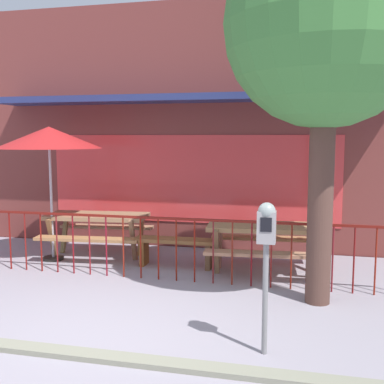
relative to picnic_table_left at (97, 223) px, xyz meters
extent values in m
plane|color=gray|center=(1.48, -3.27, -0.61)|extent=(40.00, 40.00, 0.00)
cube|color=#3A1718|center=(1.48, 1.31, -0.61)|extent=(8.72, 0.54, 0.01)
cube|color=brown|center=(1.48, 1.31, 1.75)|extent=(8.72, 0.50, 4.71)
cube|color=#D83838|center=(1.48, 1.05, 0.74)|extent=(5.67, 0.02, 1.70)
cube|color=navy|center=(1.48, 0.67, 2.25)|extent=(7.41, 0.79, 0.12)
cube|color=maroon|center=(1.48, -1.07, 0.34)|extent=(7.32, 0.04, 0.04)
cylinder|color=maroon|center=(-1.05, -1.07, -0.14)|extent=(0.02, 0.02, 0.95)
cylinder|color=maroon|center=(-0.77, -1.07, -0.14)|extent=(0.02, 0.02, 0.95)
cylinder|color=maroon|center=(-0.49, -1.07, -0.14)|extent=(0.02, 0.02, 0.95)
cylinder|color=maroon|center=(-0.21, -1.07, -0.14)|extent=(0.02, 0.02, 0.95)
cylinder|color=maroon|center=(0.08, -1.07, -0.14)|extent=(0.02, 0.02, 0.95)
cylinder|color=maroon|center=(0.36, -1.07, -0.14)|extent=(0.02, 0.02, 0.95)
cylinder|color=maroon|center=(0.64, -1.07, -0.14)|extent=(0.02, 0.02, 0.95)
cylinder|color=maroon|center=(0.92, -1.07, -0.14)|extent=(0.02, 0.02, 0.95)
cylinder|color=maroon|center=(1.20, -1.07, -0.14)|extent=(0.02, 0.02, 0.95)
cylinder|color=maroon|center=(1.48, -1.07, -0.14)|extent=(0.02, 0.02, 0.95)
cylinder|color=maroon|center=(1.77, -1.07, -0.14)|extent=(0.02, 0.02, 0.95)
cylinder|color=maroon|center=(2.05, -1.07, -0.14)|extent=(0.02, 0.02, 0.95)
cylinder|color=maroon|center=(2.33, -1.07, -0.14)|extent=(0.02, 0.02, 0.95)
cylinder|color=maroon|center=(2.61, -1.07, -0.14)|extent=(0.02, 0.02, 0.95)
cylinder|color=maroon|center=(2.89, -1.07, -0.14)|extent=(0.02, 0.02, 0.95)
cylinder|color=maroon|center=(3.17, -1.07, -0.14)|extent=(0.02, 0.02, 0.95)
cylinder|color=maroon|center=(3.45, -1.07, -0.14)|extent=(0.02, 0.02, 0.95)
cylinder|color=maroon|center=(3.74, -1.07, -0.14)|extent=(0.02, 0.02, 0.95)
cylinder|color=maroon|center=(4.02, -1.07, -0.14)|extent=(0.02, 0.02, 0.95)
cylinder|color=maroon|center=(4.30, -1.07, -0.14)|extent=(0.02, 0.02, 0.95)
cylinder|color=maroon|center=(4.58, -1.07, -0.14)|extent=(0.02, 0.02, 0.95)
cube|color=#946E4D|center=(0.00, 0.00, 0.13)|extent=(1.86, 0.93, 0.07)
cube|color=#A37145|center=(0.05, -0.55, -0.17)|extent=(1.82, 0.43, 0.05)
cube|color=#9B7455|center=(-0.05, 0.55, -0.17)|extent=(1.82, 0.43, 0.05)
cube|color=brown|center=(-0.71, -0.35, -0.24)|extent=(0.10, 0.35, 0.78)
cube|color=olive|center=(-0.76, 0.21, -0.24)|extent=(0.10, 0.35, 0.78)
cube|color=#875E43|center=(0.76, -0.21, -0.24)|extent=(0.10, 0.35, 0.78)
cube|color=brown|center=(0.71, 0.35, -0.24)|extent=(0.10, 0.35, 0.78)
cube|color=#A1794E|center=(3.02, -0.34, 0.13)|extent=(1.85, 0.89, 0.07)
cube|color=#A36E52|center=(3.07, -0.89, -0.17)|extent=(1.81, 0.39, 0.05)
cube|color=#A16F43|center=(2.98, 0.21, -0.17)|extent=(1.81, 0.39, 0.05)
cube|color=brown|center=(2.31, -0.68, -0.24)|extent=(0.10, 0.35, 0.78)
cube|color=#8E5A48|center=(2.27, -0.12, -0.24)|extent=(0.10, 0.35, 0.78)
cube|color=#7D6149|center=(3.78, -0.56, -0.24)|extent=(0.10, 0.35, 0.78)
cube|color=#8F6244|center=(3.74, -0.01, -0.24)|extent=(0.10, 0.35, 0.78)
cylinder|color=black|center=(-0.67, -0.39, -0.59)|extent=(0.36, 0.36, 0.05)
cylinder|color=#B2B0BB|center=(-0.67, -0.39, 0.53)|extent=(0.04, 0.04, 2.29)
cone|color=red|center=(-0.67, -0.39, 1.54)|extent=(1.79, 1.79, 0.37)
cube|color=brown|center=(1.57, -0.34, -0.16)|extent=(1.40, 0.34, 0.06)
cube|color=brown|center=(1.01, -0.35, -0.39)|extent=(0.08, 0.29, 0.45)
cube|color=brown|center=(2.13, -0.33, -0.39)|extent=(0.08, 0.29, 0.45)
cylinder|color=gray|center=(3.23, -3.16, -0.04)|extent=(0.06, 0.06, 1.13)
cube|color=gray|center=(3.23, -3.16, 0.68)|extent=(0.18, 0.14, 0.31)
sphere|color=gray|center=(3.23, -3.16, 0.84)|extent=(0.17, 0.17, 0.17)
cube|color=black|center=(3.23, -3.23, 0.72)|extent=(0.11, 0.01, 0.14)
cylinder|color=#50342B|center=(3.80, -1.54, 0.80)|extent=(0.32, 0.32, 2.83)
sphere|color=#42803B|center=(3.80, -1.54, 2.92)|extent=(2.54, 2.54, 2.54)
cube|color=gray|center=(1.48, -3.64, -0.61)|extent=(12.20, 0.20, 0.11)
camera|label=1|loc=(3.51, -7.61, 1.55)|focal=43.12mm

